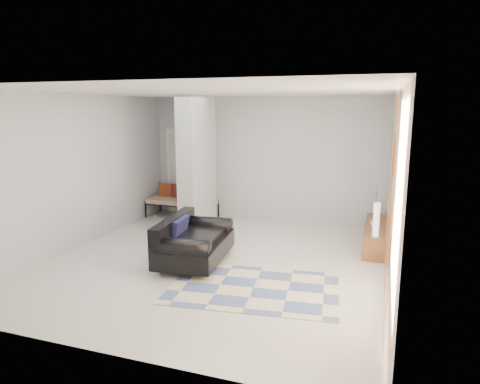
% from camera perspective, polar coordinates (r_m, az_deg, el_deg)
% --- Properties ---
extents(floor, '(6.00, 6.00, 0.00)m').
position_cam_1_polar(floor, '(7.38, -2.86, -9.10)').
color(floor, silver).
rests_on(floor, ground).
extents(ceiling, '(6.00, 6.00, 0.00)m').
position_cam_1_polar(ceiling, '(6.92, -3.09, 13.19)').
color(ceiling, white).
rests_on(ceiling, wall_back).
extents(wall_back, '(6.00, 0.00, 6.00)m').
position_cam_1_polar(wall_back, '(9.84, 3.54, 4.41)').
color(wall_back, silver).
rests_on(wall_back, ground).
extents(wall_front, '(6.00, 0.00, 6.00)m').
position_cam_1_polar(wall_front, '(4.44, -17.55, -4.45)').
color(wall_front, silver).
rests_on(wall_front, ground).
extents(wall_left, '(0.00, 6.00, 6.00)m').
position_cam_1_polar(wall_left, '(8.42, -20.64, 2.58)').
color(wall_left, silver).
rests_on(wall_left, ground).
extents(wall_right, '(0.00, 6.00, 6.00)m').
position_cam_1_polar(wall_right, '(6.53, 20.06, 0.30)').
color(wall_right, silver).
rests_on(wall_right, ground).
extents(partition_column, '(0.35, 1.20, 2.80)m').
position_cam_1_polar(partition_column, '(8.90, -5.74, 3.67)').
color(partition_column, '#A0A4A7').
rests_on(partition_column, floor).
extents(hallway_door, '(0.85, 0.06, 2.04)m').
position_cam_1_polar(hallway_door, '(10.59, -7.57, 2.75)').
color(hallway_door, white).
rests_on(hallway_door, floor).
extents(curtain, '(0.00, 2.55, 2.55)m').
position_cam_1_polar(curtain, '(5.39, 19.43, -1.31)').
color(curtain, '#FE9542').
rests_on(curtain, wall_right).
extents(wall_art, '(0.04, 0.45, 0.55)m').
position_cam_1_polar(wall_art, '(8.17, 19.79, 4.16)').
color(wall_art, '#3A240F').
rests_on(wall_art, wall_right).
extents(media_console, '(0.45, 1.88, 0.80)m').
position_cam_1_polar(media_console, '(8.46, 17.79, -5.51)').
color(media_console, brown).
rests_on(media_console, floor).
extents(loveseat, '(1.11, 1.72, 0.76)m').
position_cam_1_polar(loveseat, '(7.23, -6.48, -6.63)').
color(loveseat, silver).
rests_on(loveseat, floor).
extents(daybed, '(1.64, 0.73, 0.77)m').
position_cam_1_polar(daybed, '(10.20, -7.81, -1.00)').
color(daybed, black).
rests_on(daybed, floor).
extents(area_rug, '(2.56, 1.86, 0.01)m').
position_cam_1_polar(area_rug, '(6.31, 1.83, -12.66)').
color(area_rug, beige).
rests_on(area_rug, floor).
extents(cylinder_lamp, '(0.11, 0.11, 0.59)m').
position_cam_1_polar(cylinder_lamp, '(7.60, 17.72, -3.54)').
color(cylinder_lamp, white).
rests_on(cylinder_lamp, media_console).
extents(bronze_figurine, '(0.14, 0.14, 0.24)m').
position_cam_1_polar(bronze_figurine, '(8.94, 17.68, -2.52)').
color(bronze_figurine, '#302015').
rests_on(bronze_figurine, media_console).
extents(vase, '(0.17, 0.17, 0.18)m').
position_cam_1_polar(vase, '(8.29, 17.54, -3.78)').
color(vase, white).
rests_on(vase, media_console).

